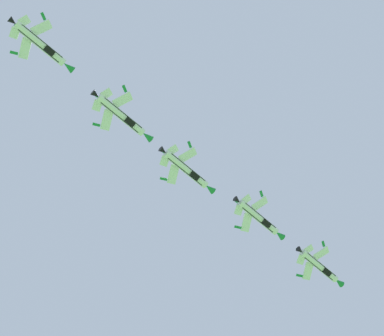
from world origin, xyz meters
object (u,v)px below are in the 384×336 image
object	(u,v)px
fighter_jet_left_outer	(122,116)
fighter_jet_lead	(320,267)
fighter_jet_right_outer	(41,45)
fighter_jet_right_wing	(187,170)
fighter_jet_left_wing	(259,218)

from	to	relation	value
fighter_jet_left_outer	fighter_jet_lead	bearing A→B (deg)	88.43
fighter_jet_left_outer	fighter_jet_right_outer	size ratio (longest dim) A/B	1.00
fighter_jet_right_wing	fighter_jet_left_outer	size ratio (longest dim) A/B	1.00
fighter_jet_left_wing	fighter_jet_left_outer	size ratio (longest dim) A/B	1.00
fighter_jet_lead	fighter_jet_right_outer	bearing A→B (deg)	-91.67
fighter_jet_lead	fighter_jet_left_outer	distance (m)	60.43
fighter_jet_right_wing	fighter_jet_right_outer	world-z (taller)	fighter_jet_right_outer
fighter_jet_left_wing	fighter_jet_right_outer	size ratio (longest dim) A/B	1.00
fighter_jet_lead	fighter_jet_right_outer	distance (m)	81.66
fighter_jet_right_outer	fighter_jet_lead	bearing A→B (deg)	88.33
fighter_jet_left_outer	fighter_jet_right_outer	xyz separation A→B (m)	(-18.70, -9.88, 4.00)
fighter_jet_left_wing	fighter_jet_right_wing	bearing A→B (deg)	-94.93
fighter_jet_lead	fighter_jet_left_wing	size ratio (longest dim) A/B	1.00
fighter_jet_left_outer	fighter_jet_right_outer	bearing A→B (deg)	-91.97
fighter_jet_left_outer	fighter_jet_left_wing	bearing A→B (deg)	88.58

